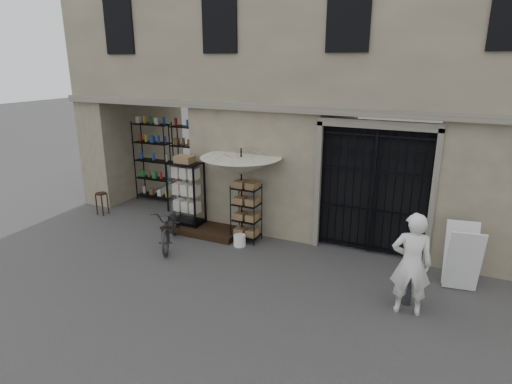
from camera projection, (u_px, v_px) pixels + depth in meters
The scene contains 15 objects.
ground at pixel (262, 277), 8.85m from camera, with size 80.00×80.00×0.00m, color black.
main_building at pixel (327, 52), 10.99m from camera, with size 14.00×4.00×9.00m, color gray.
shop_recess at pixel (163, 159), 12.65m from camera, with size 3.00×1.70×3.00m, color black.
shop_shelving at pixel (172, 164), 13.18m from camera, with size 2.70×0.50×2.50m, color black.
iron_gate at pixel (374, 189), 9.67m from camera, with size 2.50×0.21×3.00m.
step_platform at pixel (203, 230), 11.14m from camera, with size 2.00×0.90×0.15m, color black.
display_cabinet at pixel (186, 197), 11.17m from camera, with size 0.85×0.55×1.78m.
wire_rack at pixel (246, 214), 10.46m from camera, with size 0.72×0.58×1.44m.
market_umbrella at pixel (241, 161), 10.18m from camera, with size 2.15×2.18×2.78m.
white_bucket at pixel (240, 240), 10.31m from camera, with size 0.29×0.29×0.28m, color white.
bicycle at pixel (171, 245), 10.41m from camera, with size 0.66×1.00×1.90m, color black.
wooden_stool at pixel (102, 203), 12.37m from camera, with size 0.41×0.41×0.65m.
steel_bollard at pixel (408, 282), 7.75m from camera, with size 0.17×0.17×0.91m, color #4A4B50.
shopkeeper at pixel (406, 312), 7.63m from camera, with size 0.68×1.87×0.45m, color white.
easel_sign at pixel (462, 258), 8.23m from camera, with size 0.70×0.78×1.28m.
Camera 1 is at (3.25, -7.24, 4.29)m, focal length 30.00 mm.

